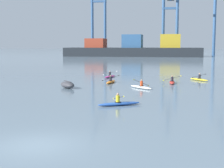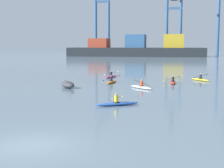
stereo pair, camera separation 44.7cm
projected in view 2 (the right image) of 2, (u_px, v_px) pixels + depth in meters
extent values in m
plane|color=slate|center=(31.00, 145.00, 15.43)|extent=(800.00, 800.00, 0.00)
cube|color=#1E2328|center=(136.00, 52.00, 134.03)|extent=(53.74, 11.32, 3.45)
cube|color=#993823|center=(99.00, 43.00, 136.55)|extent=(7.52, 7.92, 3.64)
cube|color=#2D5684|center=(136.00, 41.00, 133.54)|extent=(7.52, 7.92, 5.12)
cube|color=#B29323|center=(174.00, 41.00, 130.62)|extent=(7.52, 7.92, 5.13)
cylinder|color=#335684|center=(96.00, 24.00, 152.05)|extent=(1.20, 1.20, 27.89)
cylinder|color=#335684|center=(109.00, 24.00, 150.89)|extent=(1.20, 1.20, 27.89)
cube|color=#335684|center=(102.00, 1.00, 150.35)|extent=(7.07, 0.90, 0.90)
cylinder|color=#335684|center=(167.00, 28.00, 138.25)|extent=(1.20, 1.20, 22.66)
cylinder|color=#335684|center=(181.00, 28.00, 137.15)|extent=(1.20, 1.20, 22.66)
cube|color=#335684|center=(174.00, 8.00, 136.79)|extent=(6.76, 0.90, 0.90)
cylinder|color=#335684|center=(218.00, 22.00, 134.46)|extent=(1.20, 1.20, 27.00)
ellipsoid|color=#38383D|center=(68.00, 85.00, 35.93)|extent=(2.53, 2.69, 0.70)
cube|color=#38383D|center=(68.00, 81.00, 35.89)|extent=(1.32, 1.52, 0.06)
ellipsoid|color=red|center=(173.00, 82.00, 40.28)|extent=(0.72, 3.42, 0.26)
torus|color=black|center=(173.00, 81.00, 40.17)|extent=(0.51, 0.51, 0.05)
cylinder|color=#23232D|center=(173.00, 79.00, 40.14)|extent=(0.30, 0.30, 0.50)
sphere|color=tan|center=(173.00, 76.00, 40.10)|extent=(0.19, 0.19, 0.19)
cylinder|color=black|center=(173.00, 78.00, 40.18)|extent=(2.03, 0.11, 0.59)
ellipsoid|color=yellow|center=(164.00, 81.00, 40.38)|extent=(0.20, 0.05, 0.15)
ellipsoid|color=yellow|center=(182.00, 76.00, 39.98)|extent=(0.20, 0.05, 0.15)
ellipsoid|color=silver|center=(141.00, 87.00, 35.60)|extent=(2.81, 2.84, 0.26)
torus|color=black|center=(142.00, 86.00, 35.51)|extent=(0.69, 0.69, 0.05)
cylinder|color=#DB471E|center=(142.00, 84.00, 35.48)|extent=(0.30, 0.30, 0.50)
sphere|color=tan|center=(142.00, 80.00, 35.44)|extent=(0.19, 0.19, 0.19)
cylinder|color=black|center=(141.00, 83.00, 35.51)|extent=(1.43, 1.41, 0.78)
ellipsoid|color=yellow|center=(134.00, 80.00, 34.93)|extent=(0.18, 0.17, 0.17)
ellipsoid|color=yellow|center=(149.00, 86.00, 36.08)|extent=(0.18, 0.17, 0.17)
ellipsoid|color=yellow|center=(200.00, 80.00, 43.47)|extent=(2.49, 3.10, 0.26)
torus|color=black|center=(201.00, 79.00, 43.36)|extent=(0.68, 0.68, 0.05)
cylinder|color=#23232D|center=(201.00, 77.00, 43.33)|extent=(0.30, 0.30, 0.50)
sphere|color=tan|center=(201.00, 74.00, 43.29)|extent=(0.19, 0.19, 0.19)
cylinder|color=black|center=(200.00, 76.00, 43.37)|extent=(1.70, 1.25, 0.39)
ellipsoid|color=black|center=(194.00, 78.00, 42.96)|extent=(0.18, 0.15, 0.14)
ellipsoid|color=black|center=(207.00, 74.00, 43.77)|extent=(0.18, 0.15, 0.14)
ellipsoid|color=#C13384|center=(111.00, 76.00, 47.70)|extent=(1.33, 3.45, 0.26)
torus|color=black|center=(111.00, 76.00, 47.59)|extent=(0.59, 0.59, 0.05)
cylinder|color=#23232D|center=(111.00, 74.00, 47.56)|extent=(0.30, 0.30, 0.50)
sphere|color=tan|center=(111.00, 71.00, 47.52)|extent=(0.19, 0.19, 0.19)
cylinder|color=black|center=(111.00, 73.00, 47.60)|extent=(1.99, 0.48, 0.58)
ellipsoid|color=silver|center=(105.00, 75.00, 48.04)|extent=(0.21, 0.08, 0.15)
ellipsoid|color=silver|center=(118.00, 71.00, 47.15)|extent=(0.21, 0.08, 0.15)
ellipsoid|color=orange|center=(111.00, 82.00, 40.71)|extent=(0.85, 3.43, 0.26)
torus|color=black|center=(111.00, 81.00, 40.60)|extent=(0.52, 0.52, 0.05)
cylinder|color=#23232D|center=(111.00, 79.00, 40.57)|extent=(0.30, 0.30, 0.50)
sphere|color=tan|center=(111.00, 76.00, 40.53)|extent=(0.19, 0.19, 0.19)
cylinder|color=black|center=(111.00, 78.00, 40.61)|extent=(2.01, 0.18, 0.68)
ellipsoid|color=black|center=(103.00, 80.00, 40.91)|extent=(0.21, 0.05, 0.16)
ellipsoid|color=black|center=(119.00, 75.00, 40.30)|extent=(0.21, 0.05, 0.16)
ellipsoid|color=#2856B2|center=(117.00, 104.00, 25.56)|extent=(3.21, 2.29, 0.26)
torus|color=black|center=(116.00, 102.00, 25.51)|extent=(0.67, 0.67, 0.05)
cylinder|color=gold|center=(116.00, 99.00, 25.49)|extent=(0.30, 0.30, 0.50)
sphere|color=tan|center=(116.00, 94.00, 25.45)|extent=(0.19, 0.19, 0.19)
cylinder|color=black|center=(117.00, 98.00, 25.49)|extent=(1.10, 1.77, 0.49)
ellipsoid|color=yellow|center=(112.00, 99.00, 26.48)|extent=(0.14, 0.19, 0.15)
ellipsoid|color=yellow|center=(122.00, 96.00, 24.51)|extent=(0.14, 0.19, 0.15)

